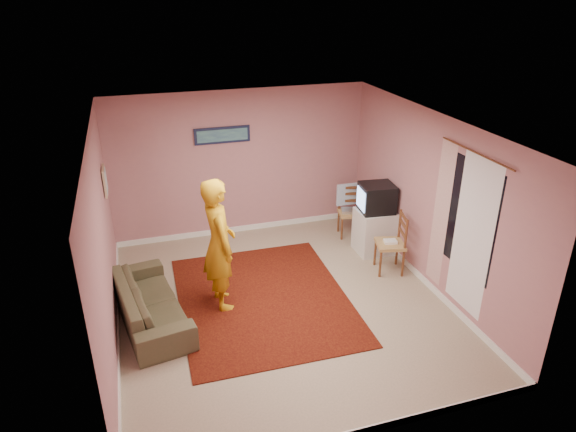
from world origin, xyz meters
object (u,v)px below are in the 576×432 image
object	(u,v)px
person	(219,244)
crt_tv	(377,198)
tv_cabinet	(374,231)
chair_b	(391,237)
sofa	(150,302)
chair_a	(351,207)

from	to	relation	value
person	crt_tv	bearing A→B (deg)	-79.11
tv_cabinet	chair_b	distance (m)	0.71
person	sofa	bearing A→B (deg)	90.79
chair_b	chair_a	bearing A→B (deg)	-162.47
crt_tv	sofa	size ratio (longest dim) A/B	0.31
chair_b	sofa	world-z (taller)	chair_b
crt_tv	chair_a	xyz separation A→B (m)	(-0.14, 0.68, -0.44)
tv_cabinet	sofa	xyz separation A→B (m)	(-3.75, -0.90, -0.10)
sofa	person	bearing A→B (deg)	-93.43
tv_cabinet	sofa	world-z (taller)	tv_cabinet
chair_a	crt_tv	bearing A→B (deg)	-66.87
crt_tv	tv_cabinet	bearing A→B (deg)	0.00
crt_tv	chair_b	xyz separation A→B (m)	(-0.05, -0.67, -0.39)
chair_b	person	bearing A→B (deg)	-73.41
crt_tv	sofa	xyz separation A→B (m)	(-3.74, -0.90, -0.70)
tv_cabinet	sofa	size ratio (longest dim) A/B	0.39
sofa	chair_a	bearing A→B (deg)	-75.75
chair_b	sofa	size ratio (longest dim) A/B	0.28
chair_b	sofa	xyz separation A→B (m)	(-3.69, -0.23, -0.32)
sofa	chair_b	bearing A→B (deg)	-95.86
chair_a	chair_b	distance (m)	1.35
chair_a	chair_b	bearing A→B (deg)	-74.80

